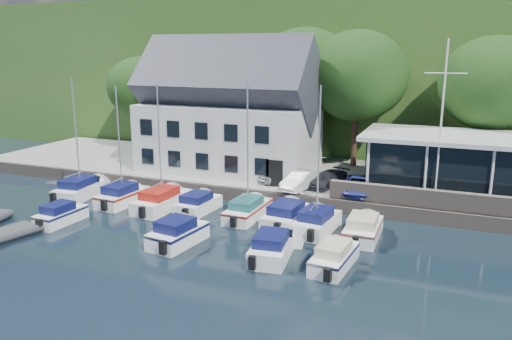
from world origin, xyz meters
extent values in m
plane|color=black|center=(0.00, 0.00, 0.00)|extent=(180.00, 180.00, 0.00)
cube|color=gray|center=(0.00, 17.50, 0.50)|extent=(60.00, 13.00, 1.00)
cube|color=#6E6058|center=(0.00, 11.00, 0.50)|extent=(60.00, 0.30, 1.00)
cube|color=#2E5720|center=(0.00, 62.00, 8.00)|extent=(160.00, 75.00, 16.00)
cube|color=olive|center=(8.00, 70.00, 16.15)|extent=(50.00, 30.00, 0.30)
cube|color=#6E6058|center=(12.00, 11.40, 1.60)|extent=(18.00, 0.50, 1.20)
imported|color=#B6B6BB|center=(-1.98, 13.97, 1.60)|extent=(2.32, 3.77, 1.20)
imported|color=silver|center=(0.51, 12.50, 1.66)|extent=(2.15, 4.18, 1.31)
imported|color=#303035|center=(2.15, 13.97, 1.57)|extent=(2.82, 4.23, 1.14)
imported|color=#2F3A92|center=(4.60, 12.96, 1.65)|extent=(1.93, 3.95, 1.30)
camera|label=1|loc=(10.60, -21.07, 10.89)|focal=35.00mm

